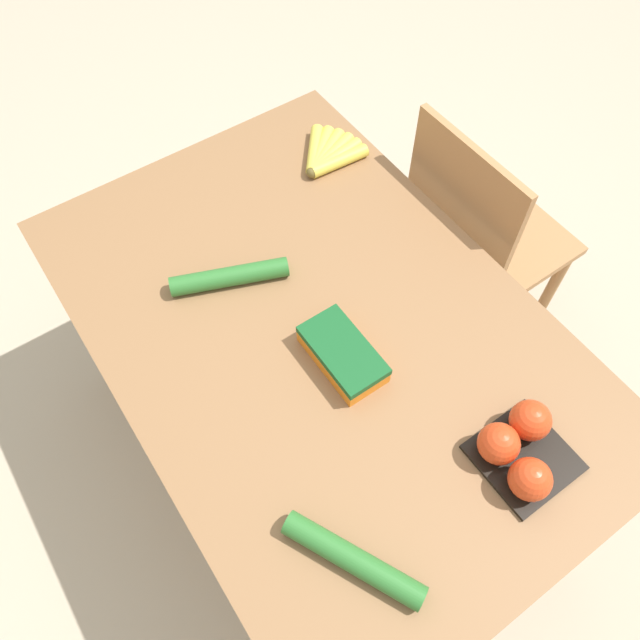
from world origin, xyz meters
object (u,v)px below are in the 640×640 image
Objects in this scene: chair at (477,240)px; carrot_bag at (343,353)px; banana_bunch at (328,155)px; tomato_pack at (520,449)px; cucumber_near at (230,277)px; cucumber_far at (353,559)px.

carrot_bag is at bearing 107.37° from chair.
banana_bunch is 0.91× the size of carrot_bag.
carrot_bag reaches higher than banana_bunch.
chair is 5.02× the size of tomato_pack.
cucumber_near and cucumber_far have the same top height.
cucumber_far reaches higher than banana_bunch.
cucumber_near is (-0.11, -0.76, 0.28)m from chair.
chair is 0.83m from tomato_pack.
tomato_pack reaches higher than carrot_bag.
banana_bunch is 1.04m from cucumber_far.
banana_bunch is (-0.31, -0.33, 0.28)m from chair.
tomato_pack reaches higher than banana_bunch.
carrot_bag is at bearing -157.45° from tomato_pack.
carrot_bag is 0.74× the size of cucumber_near.
cucumber_far is (0.67, -0.13, 0.00)m from cucumber_near.
cucumber_far is at bearing -32.45° from banana_bunch.
tomato_pack is (0.59, -0.51, 0.30)m from chair.
banana_bunch is 0.47m from cucumber_near.
tomato_pack is 0.66× the size of cucumber_near.
cucumber_near is 0.68m from cucumber_far.
chair is at bearing 107.88° from carrot_bag.
banana_bunch is at bearing 115.93° from cucumber_near.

